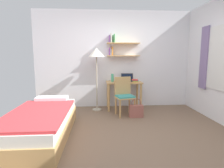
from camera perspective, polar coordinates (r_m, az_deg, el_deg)
ground_plane at (r=3.32m, az=4.78°, el=-15.95°), size 5.28×5.28×0.00m
wall_back at (r=5.03m, az=1.45°, el=7.72°), size 4.40×0.27×2.60m
bed at (r=3.43m, az=-21.21°, el=-11.38°), size 0.94×1.98×0.54m
desk at (r=4.80m, az=3.70°, el=-1.06°), size 0.91×0.54×0.73m
desk_chair at (r=4.33m, az=3.82°, el=-3.24°), size 0.50×0.47×0.90m
standing_lamp at (r=4.64m, az=-4.90°, el=8.88°), size 0.41×0.41×1.60m
laptop at (r=4.87m, az=4.80°, el=1.50°), size 0.32×0.21×0.20m
water_bottle at (r=4.76m, az=0.14°, el=1.97°), size 0.06×0.06×0.20m
book_stack at (r=4.79m, az=7.17°, el=1.09°), size 0.20×0.24×0.06m
handbag at (r=4.25m, az=7.55°, el=-8.26°), size 0.31×0.13×0.44m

